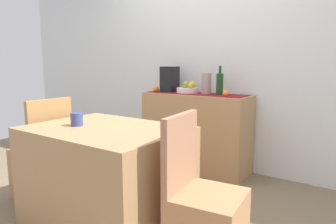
{
  "coord_description": "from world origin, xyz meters",
  "views": [
    {
      "loc": [
        1.68,
        -2.02,
        1.19
      ],
      "look_at": [
        0.02,
        0.35,
        0.73
      ],
      "focal_mm": 32.79,
      "sensor_mm": 36.0,
      "label": 1
    }
  ],
  "objects_px": {
    "coffee_maker": "(170,79)",
    "dining_table": "(107,177)",
    "sideboard_console": "(195,132)",
    "coffee_cup": "(77,119)",
    "fruit_bowl": "(187,90)",
    "chair_by_corner": "(205,223)",
    "wine_bottle": "(220,84)",
    "chair_near_window": "(42,169)",
    "ceramic_vase": "(206,84)"
  },
  "relations": [
    {
      "from": "dining_table",
      "to": "chair_by_corner",
      "type": "bearing_deg",
      "value": -0.14
    },
    {
      "from": "fruit_bowl",
      "to": "chair_near_window",
      "type": "height_order",
      "value": "fruit_bowl"
    },
    {
      "from": "wine_bottle",
      "to": "chair_by_corner",
      "type": "xyz_separation_m",
      "value": [
        0.62,
        -1.45,
        -0.71
      ]
    },
    {
      "from": "sideboard_console",
      "to": "coffee_cup",
      "type": "relative_size",
      "value": 12.7
    },
    {
      "from": "ceramic_vase",
      "to": "chair_by_corner",
      "type": "xyz_separation_m",
      "value": [
        0.77,
        -1.45,
        -0.71
      ]
    },
    {
      "from": "fruit_bowl",
      "to": "coffee_maker",
      "type": "bearing_deg",
      "value": 180.0
    },
    {
      "from": "fruit_bowl",
      "to": "coffee_maker",
      "type": "height_order",
      "value": "coffee_maker"
    },
    {
      "from": "fruit_bowl",
      "to": "coffee_maker",
      "type": "xyz_separation_m",
      "value": [
        -0.24,
        0.0,
        0.11
      ]
    },
    {
      "from": "dining_table",
      "to": "chair_near_window",
      "type": "distance_m",
      "value": 0.82
    },
    {
      "from": "wine_bottle",
      "to": "dining_table",
      "type": "height_order",
      "value": "wine_bottle"
    },
    {
      "from": "wine_bottle",
      "to": "ceramic_vase",
      "type": "height_order",
      "value": "wine_bottle"
    },
    {
      "from": "chair_near_window",
      "to": "chair_by_corner",
      "type": "distance_m",
      "value": 1.63
    },
    {
      "from": "coffee_maker",
      "to": "dining_table",
      "type": "height_order",
      "value": "coffee_maker"
    },
    {
      "from": "dining_table",
      "to": "coffee_cup",
      "type": "distance_m",
      "value": 0.47
    },
    {
      "from": "chair_by_corner",
      "to": "wine_bottle",
      "type": "bearing_deg",
      "value": 113.05
    },
    {
      "from": "wine_bottle",
      "to": "ceramic_vase",
      "type": "relative_size",
      "value": 1.33
    },
    {
      "from": "sideboard_console",
      "to": "fruit_bowl",
      "type": "distance_m",
      "value": 0.48
    },
    {
      "from": "coffee_maker",
      "to": "ceramic_vase",
      "type": "xyz_separation_m",
      "value": [
        0.48,
        0.0,
        -0.03
      ]
    },
    {
      "from": "fruit_bowl",
      "to": "dining_table",
      "type": "height_order",
      "value": "fruit_bowl"
    },
    {
      "from": "sideboard_console",
      "to": "coffee_cup",
      "type": "bearing_deg",
      "value": -94.66
    },
    {
      "from": "dining_table",
      "to": "chair_by_corner",
      "type": "height_order",
      "value": "chair_by_corner"
    },
    {
      "from": "coffee_maker",
      "to": "ceramic_vase",
      "type": "relative_size",
      "value": 1.28
    },
    {
      "from": "chair_near_window",
      "to": "chair_by_corner",
      "type": "bearing_deg",
      "value": -0.05
    },
    {
      "from": "wine_bottle",
      "to": "chair_near_window",
      "type": "height_order",
      "value": "wine_bottle"
    },
    {
      "from": "dining_table",
      "to": "sideboard_console",
      "type": "bearing_deg",
      "value": 93.43
    },
    {
      "from": "ceramic_vase",
      "to": "dining_table",
      "type": "relative_size",
      "value": 0.21
    },
    {
      "from": "sideboard_console",
      "to": "coffee_maker",
      "type": "xyz_separation_m",
      "value": [
        -0.35,
        0.0,
        0.58
      ]
    },
    {
      "from": "wine_bottle",
      "to": "ceramic_vase",
      "type": "distance_m",
      "value": 0.16
    },
    {
      "from": "fruit_bowl",
      "to": "coffee_cup",
      "type": "xyz_separation_m",
      "value": [
        -0.01,
        -1.52,
        -0.1
      ]
    },
    {
      "from": "coffee_cup",
      "to": "wine_bottle",
      "type": "bearing_deg",
      "value": 75.05
    },
    {
      "from": "wine_bottle",
      "to": "coffee_maker",
      "type": "relative_size",
      "value": 1.04
    },
    {
      "from": "ceramic_vase",
      "to": "chair_near_window",
      "type": "distance_m",
      "value": 1.82
    },
    {
      "from": "coffee_cup",
      "to": "dining_table",
      "type": "bearing_deg",
      "value": 20.09
    },
    {
      "from": "coffee_maker",
      "to": "dining_table",
      "type": "xyz_separation_m",
      "value": [
        0.44,
        -1.45,
        -0.64
      ]
    },
    {
      "from": "ceramic_vase",
      "to": "coffee_cup",
      "type": "height_order",
      "value": "ceramic_vase"
    },
    {
      "from": "dining_table",
      "to": "fruit_bowl",
      "type": "bearing_deg",
      "value": 97.87
    },
    {
      "from": "coffee_cup",
      "to": "chair_near_window",
      "type": "distance_m",
      "value": 0.8
    },
    {
      "from": "sideboard_console",
      "to": "dining_table",
      "type": "bearing_deg",
      "value": -86.57
    },
    {
      "from": "chair_near_window",
      "to": "dining_table",
      "type": "bearing_deg",
      "value": 0.04
    },
    {
      "from": "coffee_maker",
      "to": "chair_near_window",
      "type": "distance_m",
      "value": 1.67
    },
    {
      "from": "sideboard_console",
      "to": "wine_bottle",
      "type": "xyz_separation_m",
      "value": [
        0.28,
        0.0,
        0.55
      ]
    },
    {
      "from": "chair_by_corner",
      "to": "coffee_maker",
      "type": "bearing_deg",
      "value": 130.88
    },
    {
      "from": "wine_bottle",
      "to": "ceramic_vase",
      "type": "xyz_separation_m",
      "value": [
        -0.16,
        -0.0,
        -0.01
      ]
    },
    {
      "from": "sideboard_console",
      "to": "ceramic_vase",
      "type": "bearing_deg",
      "value": 0.0
    },
    {
      "from": "fruit_bowl",
      "to": "dining_table",
      "type": "distance_m",
      "value": 1.55
    },
    {
      "from": "ceramic_vase",
      "to": "coffee_maker",
      "type": "bearing_deg",
      "value": 180.0
    },
    {
      "from": "coffee_maker",
      "to": "coffee_cup",
      "type": "xyz_separation_m",
      "value": [
        0.23,
        -1.52,
        -0.22
      ]
    },
    {
      "from": "fruit_bowl",
      "to": "chair_near_window",
      "type": "relative_size",
      "value": 0.27
    },
    {
      "from": "coffee_maker",
      "to": "chair_near_window",
      "type": "relative_size",
      "value": 0.33
    },
    {
      "from": "fruit_bowl",
      "to": "sideboard_console",
      "type": "bearing_deg",
      "value": 0.0
    }
  ]
}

